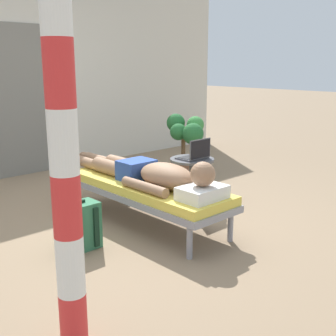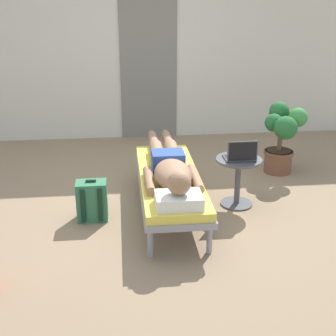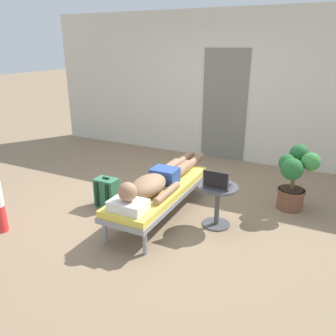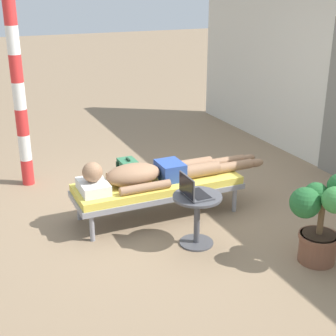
{
  "view_description": "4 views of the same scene",
  "coord_description": "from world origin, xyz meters",
  "px_view_note": "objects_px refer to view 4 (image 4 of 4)",
  "views": [
    {
      "loc": [
        -2.5,
        -3.25,
        1.53
      ],
      "look_at": [
        0.26,
        -0.31,
        0.55
      ],
      "focal_mm": 46.4,
      "sensor_mm": 36.0,
      "label": 1
    },
    {
      "loc": [
        -0.4,
        -4.46,
        2.16
      ],
      "look_at": [
        0.06,
        -0.21,
        0.49
      ],
      "focal_mm": 49.24,
      "sensor_mm": 36.0,
      "label": 2
    },
    {
      "loc": [
        1.92,
        -3.66,
        2.12
      ],
      "look_at": [
        0.17,
        -0.14,
        0.66
      ],
      "focal_mm": 36.14,
      "sensor_mm": 36.0,
      "label": 3
    },
    {
      "loc": [
        4.59,
        -2.1,
        2.45
      ],
      "look_at": [
        0.3,
        -0.18,
        0.64
      ],
      "focal_mm": 51.94,
      "sensor_mm": 36.0,
      "label": 4
    }
  ],
  "objects_px": {
    "person_reclining": "(154,173)",
    "porch_post": "(19,96)",
    "lounge_chair": "(158,187)",
    "backpack": "(129,176)",
    "potted_plant": "(321,216)",
    "laptop": "(193,191)",
    "side_table": "(197,211)"
  },
  "relations": [
    {
      "from": "person_reclining",
      "to": "porch_post",
      "type": "distance_m",
      "value": 2.0
    },
    {
      "from": "lounge_chair",
      "to": "person_reclining",
      "type": "height_order",
      "value": "person_reclining"
    },
    {
      "from": "backpack",
      "to": "potted_plant",
      "type": "relative_size",
      "value": 0.49
    },
    {
      "from": "lounge_chair",
      "to": "laptop",
      "type": "xyz_separation_m",
      "value": [
        0.74,
        0.05,
        0.24
      ]
    },
    {
      "from": "person_reclining",
      "to": "backpack",
      "type": "xyz_separation_m",
      "value": [
        -0.78,
        -0.02,
        -0.32
      ]
    },
    {
      "from": "laptop",
      "to": "backpack",
      "type": "height_order",
      "value": "laptop"
    },
    {
      "from": "side_table",
      "to": "backpack",
      "type": "bearing_deg",
      "value": -173.83
    },
    {
      "from": "potted_plant",
      "to": "lounge_chair",
      "type": "bearing_deg",
      "value": -147.38
    },
    {
      "from": "backpack",
      "to": "person_reclining",
      "type": "bearing_deg",
      "value": 1.24
    },
    {
      "from": "side_table",
      "to": "porch_post",
      "type": "xyz_separation_m",
      "value": [
        -2.26,
        -1.28,
        0.8
      ]
    },
    {
      "from": "laptop",
      "to": "porch_post",
      "type": "distance_m",
      "value": 2.63
    },
    {
      "from": "lounge_chair",
      "to": "backpack",
      "type": "height_order",
      "value": "backpack"
    },
    {
      "from": "porch_post",
      "to": "lounge_chair",
      "type": "bearing_deg",
      "value": 37.72
    },
    {
      "from": "potted_plant",
      "to": "porch_post",
      "type": "relative_size",
      "value": 0.37
    },
    {
      "from": "lounge_chair",
      "to": "person_reclining",
      "type": "bearing_deg",
      "value": -90.0
    },
    {
      "from": "laptop",
      "to": "porch_post",
      "type": "bearing_deg",
      "value": -151.47
    },
    {
      "from": "person_reclining",
      "to": "porch_post",
      "type": "bearing_deg",
      "value": -143.37
    },
    {
      "from": "person_reclining",
      "to": "porch_post",
      "type": "relative_size",
      "value": 0.94
    },
    {
      "from": "person_reclining",
      "to": "porch_post",
      "type": "height_order",
      "value": "porch_post"
    },
    {
      "from": "laptop",
      "to": "backpack",
      "type": "bearing_deg",
      "value": -175.75
    },
    {
      "from": "lounge_chair",
      "to": "laptop",
      "type": "relative_size",
      "value": 6.0
    },
    {
      "from": "backpack",
      "to": "potted_plant",
      "type": "distance_m",
      "value": 2.51
    },
    {
      "from": "backpack",
      "to": "potted_plant",
      "type": "bearing_deg",
      "value": 24.12
    },
    {
      "from": "lounge_chair",
      "to": "backpack",
      "type": "distance_m",
      "value": 0.8
    },
    {
      "from": "laptop",
      "to": "lounge_chair",
      "type": "bearing_deg",
      "value": -176.1
    },
    {
      "from": "person_reclining",
      "to": "lounge_chair",
      "type": "bearing_deg",
      "value": 90.0
    },
    {
      "from": "lounge_chair",
      "to": "potted_plant",
      "type": "distance_m",
      "value": 1.78
    },
    {
      "from": "laptop",
      "to": "side_table",
      "type": "bearing_deg",
      "value": 90.0
    },
    {
      "from": "laptop",
      "to": "potted_plant",
      "type": "bearing_deg",
      "value": 50.06
    },
    {
      "from": "porch_post",
      "to": "backpack",
      "type": "bearing_deg",
      "value": 56.4
    },
    {
      "from": "lounge_chair",
      "to": "laptop",
      "type": "height_order",
      "value": "laptop"
    },
    {
      "from": "laptop",
      "to": "backpack",
      "type": "relative_size",
      "value": 0.73
    }
  ]
}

